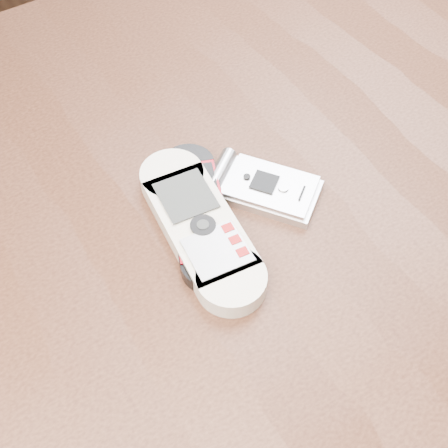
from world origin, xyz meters
TOP-DOWN VIEW (x-y plane):
  - table at (0.00, 0.00)m, footprint 1.20×0.80m
  - nokia_white at (-0.01, 0.01)m, footprint 0.08×0.18m
  - nokia_black_red at (-0.01, 0.02)m, footprint 0.10×0.16m
  - motorola_razr at (0.06, 0.01)m, footprint 0.10×0.11m

SIDE VIEW (x-z plane):
  - table at x=0.00m, z-range 0.27..1.02m
  - nokia_black_red at x=-0.01m, z-range 0.75..0.77m
  - motorola_razr at x=0.06m, z-range 0.75..0.77m
  - nokia_white at x=-0.01m, z-range 0.75..0.77m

